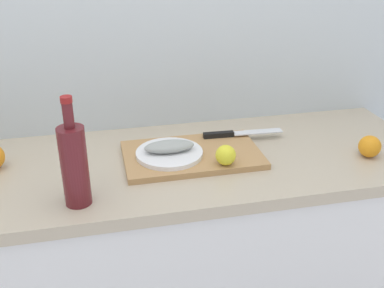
# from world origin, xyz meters

# --- Properties ---
(back_wall) EXTENTS (3.20, 0.05, 2.50)m
(back_wall) POSITION_xyz_m (0.00, 0.33, 1.25)
(back_wall) COLOR silver
(back_wall) RESTS_ON ground_plane
(kitchen_counter) EXTENTS (2.00, 0.60, 0.90)m
(kitchen_counter) POSITION_xyz_m (0.00, 0.00, 0.45)
(kitchen_counter) COLOR white
(kitchen_counter) RESTS_ON ground_plane
(cutting_board) EXTENTS (0.45, 0.28, 0.02)m
(cutting_board) POSITION_xyz_m (0.18, 0.01, 0.91)
(cutting_board) COLOR tan
(cutting_board) RESTS_ON kitchen_counter
(white_plate) EXTENTS (0.22, 0.22, 0.01)m
(white_plate) POSITION_xyz_m (0.10, 0.00, 0.93)
(white_plate) COLOR white
(white_plate) RESTS_ON cutting_board
(fish_fillet) EXTENTS (0.17, 0.07, 0.04)m
(fish_fillet) POSITION_xyz_m (0.10, 0.00, 0.95)
(fish_fillet) COLOR #999E99
(fish_fillet) RESTS_ON white_plate
(chef_knife) EXTENTS (0.29, 0.04, 0.02)m
(chef_knife) POSITION_xyz_m (0.35, 0.10, 0.93)
(chef_knife) COLOR silver
(chef_knife) RESTS_ON cutting_board
(lemon_0) EXTENTS (0.06, 0.06, 0.06)m
(lemon_0) POSITION_xyz_m (0.26, -0.10, 0.95)
(lemon_0) COLOR yellow
(lemon_0) RESTS_ON cutting_board
(wine_bottle) EXTENTS (0.07, 0.07, 0.32)m
(wine_bottle) POSITION_xyz_m (-0.19, -0.19, 1.02)
(wine_bottle) COLOR #59191E
(wine_bottle) RESTS_ON kitchen_counter
(orange_0) EXTENTS (0.07, 0.07, 0.07)m
(orange_0) POSITION_xyz_m (0.76, -0.11, 0.94)
(orange_0) COLOR orange
(orange_0) RESTS_ON kitchen_counter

